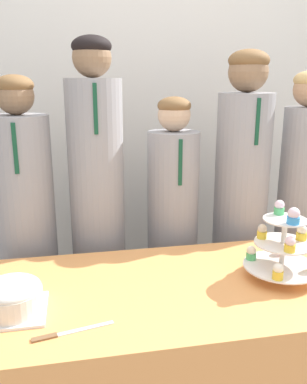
% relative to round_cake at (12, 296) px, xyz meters
% --- Properties ---
extents(wall_back, '(9.00, 0.06, 2.70)m').
position_rel_round_cake_xyz_m(wall_back, '(0.67, 1.30, 0.58)').
color(wall_back, silver).
rests_on(wall_back, ground_plane).
extents(table, '(1.73, 0.73, 0.71)m').
position_rel_round_cake_xyz_m(table, '(0.67, 0.08, -0.42)').
color(table, '#EF9951').
rests_on(table, ground_plane).
extents(round_cake, '(0.22, 0.22, 0.12)m').
position_rel_round_cake_xyz_m(round_cake, '(0.00, 0.00, 0.00)').
color(round_cake, white).
rests_on(round_cake, table).
extents(cake_knife, '(0.25, 0.07, 0.01)m').
position_rel_round_cake_xyz_m(cake_knife, '(0.16, -0.16, -0.06)').
color(cake_knife, silver).
rests_on(cake_knife, table).
extents(cupcake_stand, '(0.29, 0.29, 0.30)m').
position_rel_round_cake_xyz_m(cupcake_stand, '(1.00, 0.06, 0.07)').
color(cupcake_stand, silver).
rests_on(cupcake_stand, table).
extents(student_0, '(0.28, 0.29, 1.49)m').
position_rel_round_cake_xyz_m(student_0, '(-0.02, 0.68, -0.07)').
color(student_0, '#939399').
rests_on(student_0, ground_plane).
extents(student_1, '(0.27, 0.27, 1.66)m').
position_rel_round_cake_xyz_m(student_1, '(0.33, 0.68, 0.03)').
color(student_1, '#939399').
rests_on(student_1, ground_plane).
extents(student_2, '(0.26, 0.27, 1.39)m').
position_rel_round_cake_xyz_m(student_2, '(0.71, 0.68, -0.11)').
color(student_2, '#939399').
rests_on(student_2, ground_plane).
extents(student_3, '(0.28, 0.29, 1.61)m').
position_rel_round_cake_xyz_m(student_3, '(1.08, 0.68, 0.01)').
color(student_3, '#939399').
rests_on(student_3, ground_plane).
extents(student_4, '(0.24, 0.25, 1.51)m').
position_rel_round_cake_xyz_m(student_4, '(1.43, 0.68, -0.03)').
color(student_4, '#939399').
rests_on(student_4, ground_plane).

